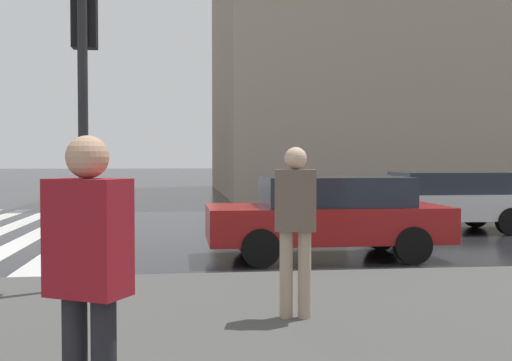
{
  "coord_description": "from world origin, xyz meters",
  "views": [
    {
      "loc": [
        -11.49,
        -5.11,
        1.71
      ],
      "look_at": [
        2.41,
        -6.81,
        1.23
      ],
      "focal_mm": 43.54,
      "sensor_mm": 36.0,
      "label": 1
    }
  ],
  "objects_px": {
    "pedestrian_far_down_pavement": "(295,218)",
    "car_white": "(444,200)",
    "traffic_signal_post": "(84,65)",
    "car_red": "(328,214)",
    "pedestrian_in_red_jacket": "(88,271)"
  },
  "relations": [
    {
      "from": "car_red",
      "to": "car_white",
      "type": "height_order",
      "value": "same"
    },
    {
      "from": "traffic_signal_post",
      "to": "car_white",
      "type": "distance_m",
      "value": 9.84
    },
    {
      "from": "car_white",
      "to": "pedestrian_far_down_pavement",
      "type": "xyz_separation_m",
      "value": [
        -8.03,
        5.07,
        0.38
      ]
    },
    {
      "from": "pedestrian_far_down_pavement",
      "to": "car_white",
      "type": "bearing_deg",
      "value": -32.27
    },
    {
      "from": "traffic_signal_post",
      "to": "pedestrian_far_down_pavement",
      "type": "height_order",
      "value": "traffic_signal_post"
    },
    {
      "from": "traffic_signal_post",
      "to": "pedestrian_in_red_jacket",
      "type": "bearing_deg",
      "value": -171.38
    },
    {
      "from": "traffic_signal_post",
      "to": "pedestrian_in_red_jacket",
      "type": "xyz_separation_m",
      "value": [
        -4.57,
        -0.69,
        -1.73
      ]
    },
    {
      "from": "pedestrian_in_red_jacket",
      "to": "car_white",
      "type": "bearing_deg",
      "value": -31.73
    },
    {
      "from": "traffic_signal_post",
      "to": "car_red",
      "type": "distance_m",
      "value": 5.04
    },
    {
      "from": "pedestrian_in_red_jacket",
      "to": "pedestrian_far_down_pavement",
      "type": "distance_m",
      "value": 3.16
    },
    {
      "from": "traffic_signal_post",
      "to": "pedestrian_far_down_pavement",
      "type": "distance_m",
      "value": 3.4
    },
    {
      "from": "traffic_signal_post",
      "to": "pedestrian_in_red_jacket",
      "type": "relative_size",
      "value": 2.25
    },
    {
      "from": "car_white",
      "to": "traffic_signal_post",
      "type": "bearing_deg",
      "value": 130.12
    },
    {
      "from": "car_white",
      "to": "car_red",
      "type": "bearing_deg",
      "value": 133.86
    },
    {
      "from": "car_red",
      "to": "car_white",
      "type": "relative_size",
      "value": 1.0
    }
  ]
}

